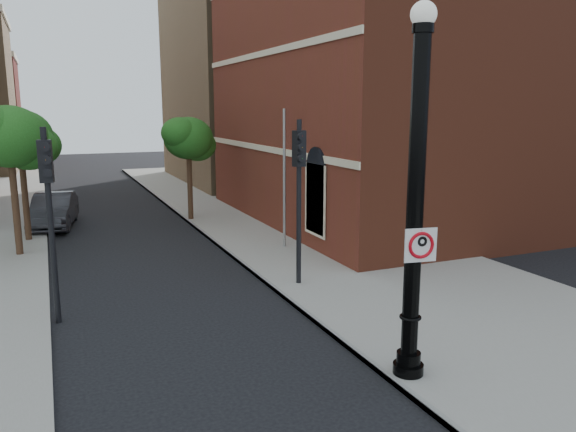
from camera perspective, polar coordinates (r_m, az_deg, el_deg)
name	(u,v)px	position (r m, az deg, el deg)	size (l,w,h in m)	color
ground	(288,396)	(10.93, -0.02, -17.80)	(120.00, 120.00, 0.00)	black
sidewalk_right	(328,244)	(21.82, 4.08, -2.83)	(8.00, 60.00, 0.12)	gray
curb_edge	(230,254)	(20.35, -5.87, -3.85)	(0.10, 60.00, 0.14)	gray
brick_wall_building	(471,87)	(30.20, 18.06, 12.35)	(22.30, 16.30, 12.50)	brown
bg_building_tan_b	(325,84)	(43.58, 3.81, 13.25)	(22.00, 14.00, 14.00)	olive
lamppost	(415,216)	(10.70, 12.75, 0.01)	(0.60, 0.60, 7.09)	black
no_parking_sign	(421,245)	(10.69, 13.34, -2.87)	(0.64, 0.15, 0.64)	white
parked_car	(54,210)	(27.02, -22.70, 0.53)	(1.60, 4.59, 1.51)	#2C2C31
traffic_signal_left	(48,194)	(14.51, -23.17, 2.10)	(0.34, 0.41, 4.82)	black
traffic_signal_right	(299,176)	(16.16, 1.14, 4.08)	(0.35, 0.42, 4.93)	black
utility_pole	(284,181)	(20.68, -0.38, 3.62)	(0.10, 0.10, 5.22)	#999999
street_tree_a	(10,138)	(21.69, -26.37, 7.09)	(2.96, 2.68, 5.34)	#321E14
street_tree_b	(21,138)	(24.03, -25.51, 7.16)	(2.88, 2.61, 5.20)	#321E14
street_tree_c	(189,139)	(26.36, -10.04, 7.67)	(2.68, 2.43, 4.83)	#321E14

